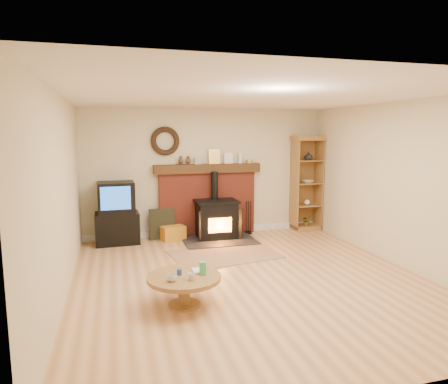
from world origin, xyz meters
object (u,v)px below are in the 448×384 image
object	(u,v)px
tv_unit	(117,214)
curio_cabinet	(306,183)
wood_stove	(217,220)
coffee_table	(184,281)

from	to	relation	value
tv_unit	curio_cabinet	world-z (taller)	curio_cabinet
wood_stove	tv_unit	world-z (taller)	wood_stove
curio_cabinet	coffee_table	xyz separation A→B (m)	(-3.25, -3.24, -0.71)
curio_cabinet	coffee_table	bearing A→B (deg)	-135.10
wood_stove	tv_unit	distance (m)	1.94
curio_cabinet	coffee_table	distance (m)	4.65
tv_unit	curio_cabinet	distance (m)	4.04
wood_stove	tv_unit	bearing A→B (deg)	174.32
tv_unit	coffee_table	bearing A→B (deg)	-76.54
wood_stove	coffee_table	distance (m)	3.19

